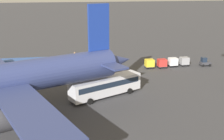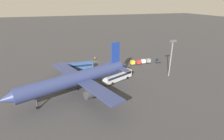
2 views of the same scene
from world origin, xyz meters
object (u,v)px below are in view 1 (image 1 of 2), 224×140
(baggage_tug, at_px, (205,62))
(cargo_cart_red, at_px, (162,63))
(cargo_cart_grey, at_px, (184,61))
(cargo_cart_white, at_px, (173,62))
(cargo_cart_yellow, at_px, (149,63))
(worker_person, at_px, (75,55))
(shuttle_bus_far, at_px, (106,85))
(shuttle_bus_near, at_px, (32,65))

(baggage_tug, xyz_separation_m, cargo_cart_red, (10.37, -0.49, 0.25))
(baggage_tug, relative_size, cargo_cart_grey, 1.19)
(cargo_cart_white, distance_m, cargo_cart_red, 2.90)
(cargo_cart_grey, bearing_deg, cargo_cart_yellow, 1.01)
(cargo_cart_white, xyz_separation_m, cargo_cart_yellow, (5.72, 0.06, 0.00))
(worker_person, relative_size, cargo_cart_red, 0.84)
(shuttle_bus_far, relative_size, baggage_tug, 5.24)
(shuttle_bus_near, height_order, cargo_cart_yellow, shuttle_bus_near)
(worker_person, bearing_deg, cargo_cart_yellow, 141.33)
(shuttle_bus_far, bearing_deg, baggage_tug, -175.23)
(shuttle_bus_near, distance_m, cargo_cart_white, 31.50)
(shuttle_bus_near, distance_m, worker_person, 15.09)
(cargo_cart_grey, distance_m, cargo_cart_red, 5.75)
(shuttle_bus_near, distance_m, cargo_cart_grey, 34.35)
(shuttle_bus_near, relative_size, baggage_tug, 5.31)
(cargo_cart_yellow, bearing_deg, shuttle_bus_near, -2.99)
(shuttle_bus_near, relative_size, cargo_cart_red, 6.32)
(worker_person, height_order, cargo_cart_white, cargo_cart_white)
(cargo_cart_white, relative_size, cargo_cart_red, 1.00)
(shuttle_bus_far, bearing_deg, cargo_cart_grey, -168.43)
(shuttle_bus_far, height_order, worker_person, shuttle_bus_far)
(shuttle_bus_far, distance_m, cargo_cart_white, 23.76)
(baggage_tug, height_order, cargo_cart_white, baggage_tug)
(shuttle_bus_far, distance_m, cargo_cart_grey, 26.11)
(shuttle_bus_near, bearing_deg, cargo_cart_red, 179.23)
(cargo_cart_grey, height_order, cargo_cart_white, same)
(cargo_cart_white, bearing_deg, baggage_tug, 172.78)
(worker_person, bearing_deg, cargo_cart_red, 145.08)
(worker_person, distance_m, cargo_cart_red, 22.69)
(worker_person, bearing_deg, shuttle_bus_far, 95.99)
(worker_person, height_order, cargo_cart_yellow, cargo_cart_yellow)
(shuttle_bus_far, relative_size, cargo_cart_white, 6.23)
(shuttle_bus_near, xyz_separation_m, cargo_cart_red, (-28.60, 1.74, -0.74))
(baggage_tug, height_order, cargo_cart_grey, baggage_tug)
(baggage_tug, bearing_deg, cargo_cart_red, -0.40)
(baggage_tug, height_order, cargo_cart_yellow, baggage_tug)
(shuttle_bus_near, distance_m, shuttle_bus_far, 20.57)
(baggage_tug, bearing_deg, cargo_cart_yellow, -1.50)
(shuttle_bus_near, height_order, cargo_cart_red, shuttle_bus_near)
(shuttle_bus_near, bearing_deg, baggage_tug, 179.43)
(shuttle_bus_far, distance_m, cargo_cart_red, 21.29)
(cargo_cart_white, distance_m, cargo_cart_yellow, 5.72)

